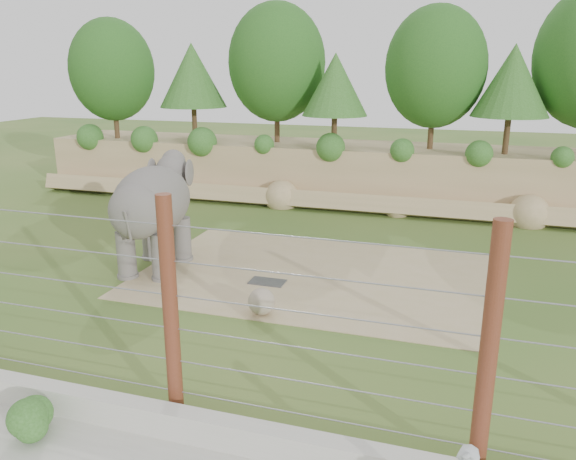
% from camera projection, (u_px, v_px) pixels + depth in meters
% --- Properties ---
extents(ground, '(90.00, 90.00, 0.00)m').
position_uv_depth(ground, '(264.00, 313.00, 14.00)').
color(ground, '#3A6423').
rests_on(ground, ground).
extents(back_embankment, '(30.00, 5.52, 8.77)m').
position_uv_depth(back_embankment, '(375.00, 113.00, 24.32)').
color(back_embankment, tan).
rests_on(back_embankment, ground).
extents(dirt_patch, '(10.00, 7.00, 0.02)m').
position_uv_depth(dirt_patch, '(314.00, 274.00, 16.60)').
color(dirt_patch, tan).
rests_on(dirt_patch, ground).
extents(drain_grate, '(1.00, 0.60, 0.03)m').
position_uv_depth(drain_grate, '(267.00, 282.00, 15.92)').
color(drain_grate, '#262628').
rests_on(drain_grate, dirt_patch).
extents(elephant, '(2.24, 4.23, 3.27)m').
position_uv_depth(elephant, '(154.00, 217.00, 16.62)').
color(elephant, '#55504C').
rests_on(elephant, ground).
extents(stone_ball, '(0.68, 0.68, 0.68)m').
position_uv_depth(stone_ball, '(261.00, 302.00, 13.79)').
color(stone_ball, gray).
rests_on(stone_ball, dirt_patch).
extents(retaining_wall, '(26.00, 0.35, 0.50)m').
position_uv_depth(retaining_wall, '(162.00, 420.00, 9.35)').
color(retaining_wall, '#B8B5AA').
rests_on(retaining_wall, ground).
extents(barrier_fence, '(20.26, 0.26, 4.00)m').
position_uv_depth(barrier_fence, '(171.00, 312.00, 9.32)').
color(barrier_fence, '#602A15').
rests_on(barrier_fence, ground).
extents(walkway_shrub, '(0.70, 0.70, 0.70)m').
position_uv_depth(walkway_shrub, '(31.00, 421.00, 9.15)').
color(walkway_shrub, '#29591A').
rests_on(walkway_shrub, walkway).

